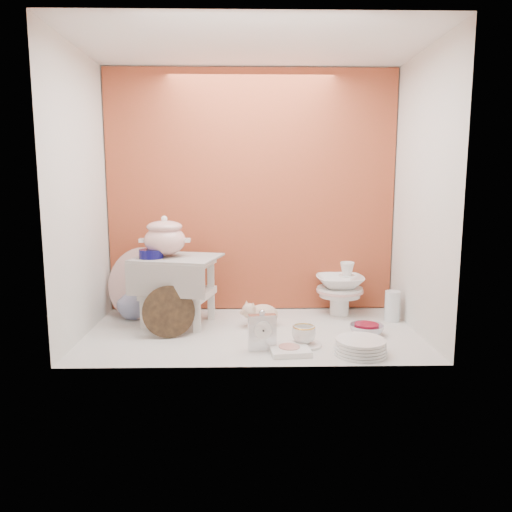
% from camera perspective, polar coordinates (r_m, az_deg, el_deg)
% --- Properties ---
extents(ground, '(1.80, 1.80, 0.00)m').
position_cam_1_polar(ground, '(2.70, -0.42, -8.92)').
color(ground, silver).
rests_on(ground, ground).
extents(niche_shell, '(1.86, 1.03, 1.53)m').
position_cam_1_polar(niche_shell, '(2.75, -0.49, 11.09)').
color(niche_shell, '#A24028').
rests_on(niche_shell, ground).
extents(step_stool, '(0.53, 0.48, 0.39)m').
position_cam_1_polar(step_stool, '(2.84, -9.10, -4.01)').
color(step_stool, silver).
rests_on(step_stool, ground).
extents(soup_tureen, '(0.30, 0.30, 0.23)m').
position_cam_1_polar(soup_tureen, '(2.80, -10.65, 2.31)').
color(soup_tureen, white).
rests_on(soup_tureen, step_stool).
extents(cobalt_bowl, '(0.14, 0.14, 0.05)m').
position_cam_1_polar(cobalt_bowl, '(2.77, -12.20, 0.26)').
color(cobalt_bowl, '#0C0A4E').
rests_on(cobalt_bowl, step_stool).
extents(floral_platter, '(0.46, 0.29, 0.42)m').
position_cam_1_polar(floral_platter, '(3.01, -13.43, -3.12)').
color(floral_platter, white).
rests_on(floral_platter, ground).
extents(blue_white_vase, '(0.26, 0.26, 0.22)m').
position_cam_1_polar(blue_white_vase, '(3.03, -14.09, -5.05)').
color(blue_white_vase, silver).
rests_on(blue_white_vase, ground).
extents(lacquer_tray, '(0.29, 0.14, 0.27)m').
position_cam_1_polar(lacquer_tray, '(2.63, -10.21, -6.45)').
color(lacquer_tray, black).
rests_on(lacquer_tray, ground).
extents(mantel_clock, '(0.14, 0.07, 0.20)m').
position_cam_1_polar(mantel_clock, '(2.40, 0.72, -8.72)').
color(mantel_clock, silver).
rests_on(mantel_clock, ground).
extents(plush_pig, '(0.23, 0.17, 0.13)m').
position_cam_1_polar(plush_pig, '(2.80, 0.82, -6.84)').
color(plush_pig, '#CEAC91').
rests_on(plush_pig, ground).
extents(teacup_saucer, '(0.21, 0.21, 0.01)m').
position_cam_1_polar(teacup_saucer, '(2.50, 5.61, -10.29)').
color(teacup_saucer, white).
rests_on(teacup_saucer, ground).
extents(gold_rim_teacup, '(0.12, 0.12, 0.09)m').
position_cam_1_polar(gold_rim_teacup, '(2.48, 5.63, -9.13)').
color(gold_rim_teacup, white).
rests_on(gold_rim_teacup, teacup_saucer).
extents(lattice_dish, '(0.21, 0.21, 0.03)m').
position_cam_1_polar(lattice_dish, '(2.40, 3.93, -10.89)').
color(lattice_dish, white).
rests_on(lattice_dish, ground).
extents(dinner_plate_stack, '(0.26, 0.26, 0.07)m').
position_cam_1_polar(dinner_plate_stack, '(2.42, 12.15, -10.33)').
color(dinner_plate_stack, white).
rests_on(dinner_plate_stack, ground).
extents(crystal_bowl, '(0.20, 0.20, 0.06)m').
position_cam_1_polar(crystal_bowl, '(2.71, 12.83, -8.44)').
color(crystal_bowl, silver).
rests_on(crystal_bowl, ground).
extents(clear_glass_vase, '(0.10, 0.10, 0.18)m').
position_cam_1_polar(clear_glass_vase, '(2.99, 15.70, -5.68)').
color(clear_glass_vase, silver).
rests_on(clear_glass_vase, ground).
extents(porcelain_tower, '(0.36, 0.36, 0.33)m').
position_cam_1_polar(porcelain_tower, '(3.03, 9.80, -3.76)').
color(porcelain_tower, white).
rests_on(porcelain_tower, ground).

